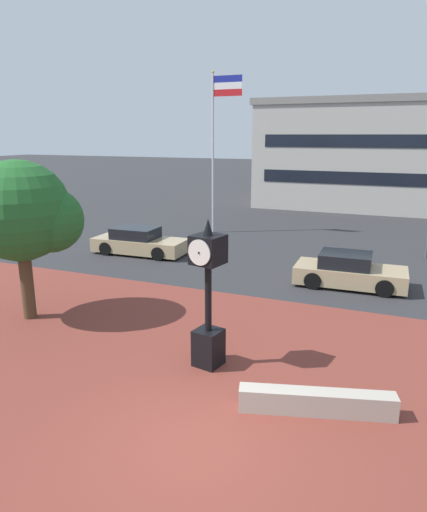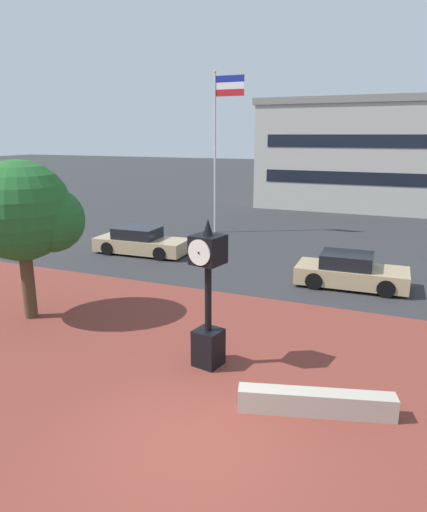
# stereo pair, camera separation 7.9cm
# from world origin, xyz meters

# --- Properties ---
(ground_plane) EXTENTS (200.00, 200.00, 0.00)m
(ground_plane) POSITION_xyz_m (0.00, 0.00, 0.00)
(ground_plane) COLOR #2D2D30
(plaza_brick_paving) EXTENTS (44.00, 12.25, 0.01)m
(plaza_brick_paving) POSITION_xyz_m (0.00, 2.13, 0.00)
(plaza_brick_paving) COLOR brown
(plaza_brick_paving) RESTS_ON ground
(planter_wall) EXTENTS (3.19, 1.26, 0.50)m
(planter_wall) POSITION_xyz_m (1.90, 1.93, 0.25)
(planter_wall) COLOR #ADA393
(planter_wall) RESTS_ON ground
(street_clock) EXTENTS (0.81, 0.85, 3.71)m
(street_clock) POSITION_xyz_m (-0.99, 3.00, 1.75)
(street_clock) COLOR black
(street_clock) RESTS_ON ground
(plaza_tree) EXTENTS (3.26, 3.03, 4.91)m
(plaza_tree) POSITION_xyz_m (-7.25, 3.80, 3.31)
(plaza_tree) COLOR #4C3823
(plaza_tree) RESTS_ON ground
(car_street_near) EXTENTS (4.13, 1.99, 1.28)m
(car_street_near) POSITION_xyz_m (1.45, 10.81, 0.57)
(car_street_near) COLOR tan
(car_street_near) RESTS_ON ground
(car_street_mid) EXTENTS (4.57, 1.99, 1.28)m
(car_street_mid) POSITION_xyz_m (-8.52, 12.04, 0.57)
(car_street_mid) COLOR tan
(car_street_mid) RESTS_ON ground
(flagpole_primary) EXTENTS (1.76, 0.14, 8.97)m
(flagpole_primary) POSITION_xyz_m (-6.98, 18.13, 5.40)
(flagpole_primary) COLOR silver
(flagpole_primary) RESTS_ON ground
(civic_building) EXTENTS (21.18, 12.16, 8.24)m
(civic_building) POSITION_xyz_m (2.29, 33.97, 4.13)
(civic_building) COLOR #B2ADA3
(civic_building) RESTS_ON ground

